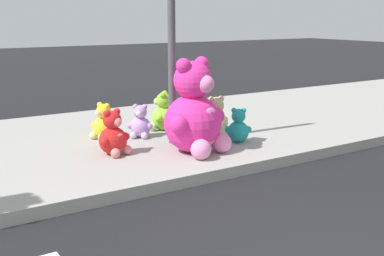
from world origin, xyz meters
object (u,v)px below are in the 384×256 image
Objects in this scene: plush_lavender at (140,124)px; plush_lime at (163,115)px; plush_red at (114,137)px; plush_pink_large at (195,115)px; plush_yellow at (103,124)px; plush_teal at (238,128)px; sign_pole at (172,24)px; plush_tan at (215,120)px.

plush_lime is at bearing 24.91° from plush_lavender.
plush_lime reaches higher than plush_red.
plush_lime is at bearing 79.30° from plush_pink_large.
plush_yellow is 1.07× the size of plush_teal.
sign_pole is 1.67m from plush_lime.
plush_lime reaches higher than plush_teal.
sign_pole is 6.25× the size of plush_lavender.
plush_lavender is at bearing 42.75° from plush_red.
plush_lavender is at bearing -23.16° from plush_yellow.
plush_teal is (0.83, 0.12, -0.31)m from plush_pink_large.
plush_yellow is 0.56m from plush_lavender.
plush_lime is 1.15× the size of plush_yellow.
plush_lime is (-0.51, 0.75, 0.01)m from plush_tan.
sign_pole is 5.82× the size of plush_yellow.
plush_lavender is (-0.52, -0.24, -0.05)m from plush_lime.
plush_lavender is 0.99× the size of plush_teal.
plush_lavender is (-1.04, 0.51, -0.04)m from plush_tan.
plush_tan is 0.51m from plush_teal.
plush_tan reaches higher than plush_lavender.
plush_lime reaches higher than plush_tan.
plush_teal reaches higher than plush_lavender.
plush_pink_large reaches higher than plush_lavender.
plush_tan reaches higher than plush_teal.
plush_pink_large is 2.08× the size of plush_tan.
plush_red is at bearing -173.43° from sign_pole.
plush_pink_large is at bearing -60.27° from plush_yellow.
plush_yellow is at bearing 134.70° from sign_pole.
plush_lavender is at bearing -155.09° from plush_lime.
plush_tan is at bearing -25.98° from plush_lavender.
plush_teal is at bearing -37.52° from plush_yellow.
plush_pink_large is 0.90m from plush_teal.
plush_tan is 1.21× the size of plush_lavender.
plush_teal is at bearing -83.61° from plush_tan.
plush_lime is (0.27, 0.79, -1.44)m from sign_pole.
plush_red is at bearing -103.18° from plush_yellow.
plush_tan is 1.76m from plush_red.
plush_lavender is at bearing 154.02° from plush_tan.
plush_yellow is at bearing 154.94° from plush_tan.
plush_yellow reaches higher than plush_teal.
sign_pole is at bearing -65.52° from plush_lavender.
plush_tan reaches higher than plush_yellow.
plush_pink_large reaches higher than plush_yellow.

